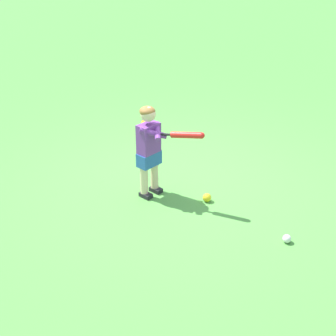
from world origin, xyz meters
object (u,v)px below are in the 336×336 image
Objects in this scene: toy_bucket at (148,127)px; play_ball_midfield at (287,239)px; child_batter at (151,144)px; play_ball_far_left at (207,198)px.

play_ball_midfield is at bearing 72.68° from toy_bucket.
child_batter is at bearing -79.76° from play_ball_midfield.
play_ball_midfield is (-0.29, 1.62, -0.61)m from child_batter.
toy_bucket is at bearing -114.99° from play_ball_far_left.
toy_bucket is (-0.93, -2.97, 0.06)m from play_ball_midfield.
child_batter is 1.76m from play_ball_midfield.
child_batter is 5.00× the size of toy_bucket.
child_batter is 0.89m from play_ball_far_left.
play_ball_far_left is 1.07m from play_ball_midfield.
child_batter reaches higher than play_ball_far_left.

